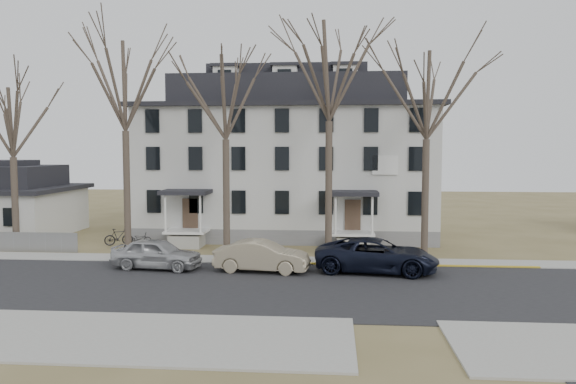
# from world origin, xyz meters

# --- Properties ---
(ground) EXTENTS (120.00, 120.00, 0.00)m
(ground) POSITION_xyz_m (0.00, 0.00, 0.00)
(ground) COLOR olive
(ground) RESTS_ON ground
(main_road) EXTENTS (120.00, 10.00, 0.04)m
(main_road) POSITION_xyz_m (0.00, 2.00, 0.00)
(main_road) COLOR #27272A
(main_road) RESTS_ON ground
(far_sidewalk) EXTENTS (120.00, 2.00, 0.08)m
(far_sidewalk) POSITION_xyz_m (0.00, 8.00, 0.00)
(far_sidewalk) COLOR #A09F97
(far_sidewalk) RESTS_ON ground
(near_sidewalk_left) EXTENTS (20.00, 5.00, 0.08)m
(near_sidewalk_left) POSITION_xyz_m (-8.00, -5.00, 0.00)
(near_sidewalk_left) COLOR #A09F97
(near_sidewalk_left) RESTS_ON ground
(yellow_curb) EXTENTS (14.00, 0.25, 0.06)m
(yellow_curb) POSITION_xyz_m (5.00, 7.10, 0.00)
(yellow_curb) COLOR gold
(yellow_curb) RESTS_ON ground
(boarding_house) EXTENTS (20.80, 12.36, 12.05)m
(boarding_house) POSITION_xyz_m (-2.00, 17.95, 5.38)
(boarding_house) COLOR slate
(boarding_house) RESTS_ON ground
(small_house) EXTENTS (8.70, 8.70, 5.00)m
(small_house) POSITION_xyz_m (-22.00, 16.00, 2.25)
(small_house) COLOR beige
(small_house) RESTS_ON ground
(tree_far_left) EXTENTS (8.40, 8.40, 13.72)m
(tree_far_left) POSITION_xyz_m (-11.00, 9.80, 10.34)
(tree_far_left) COLOR #473B31
(tree_far_left) RESTS_ON ground
(tree_mid_left) EXTENTS (7.80, 7.80, 12.74)m
(tree_mid_left) POSITION_xyz_m (-5.00, 9.80, 9.60)
(tree_mid_left) COLOR #473B31
(tree_mid_left) RESTS_ON ground
(tree_center) EXTENTS (9.00, 9.00, 14.70)m
(tree_center) POSITION_xyz_m (1.00, 9.80, 11.08)
(tree_center) COLOR #473B31
(tree_center) RESTS_ON ground
(tree_mid_right) EXTENTS (7.80, 7.80, 12.74)m
(tree_mid_right) POSITION_xyz_m (6.50, 9.80, 9.60)
(tree_mid_right) COLOR #473B31
(tree_mid_right) RESTS_ON ground
(tree_bungalow) EXTENTS (6.60, 6.60, 10.78)m
(tree_bungalow) POSITION_xyz_m (-18.00, 9.80, 8.12)
(tree_bungalow) COLOR #473B31
(tree_bungalow) RESTS_ON ground
(car_silver) EXTENTS (4.83, 2.42, 1.58)m
(car_silver) POSITION_xyz_m (-7.81, 5.36, 0.79)
(car_silver) COLOR #B0B0B3
(car_silver) RESTS_ON ground
(car_tan) EXTENTS (4.91, 2.15, 1.57)m
(car_tan) POSITION_xyz_m (-2.31, 5.14, 0.78)
(car_tan) COLOR gray
(car_tan) RESTS_ON ground
(car_navy) EXTENTS (6.44, 3.60, 1.70)m
(car_navy) POSITION_xyz_m (3.47, 5.51, 0.85)
(car_navy) COLOR black
(car_navy) RESTS_ON ground
(bicycle_left) EXTENTS (1.61, 0.83, 0.80)m
(bicycle_left) POSITION_xyz_m (-11.19, 12.29, 0.40)
(bicycle_left) COLOR black
(bicycle_left) RESTS_ON ground
(bicycle_right) EXTENTS (1.83, 1.25, 1.08)m
(bicycle_right) POSITION_xyz_m (-12.46, 12.02, 0.54)
(bicycle_right) COLOR black
(bicycle_right) RESTS_ON ground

